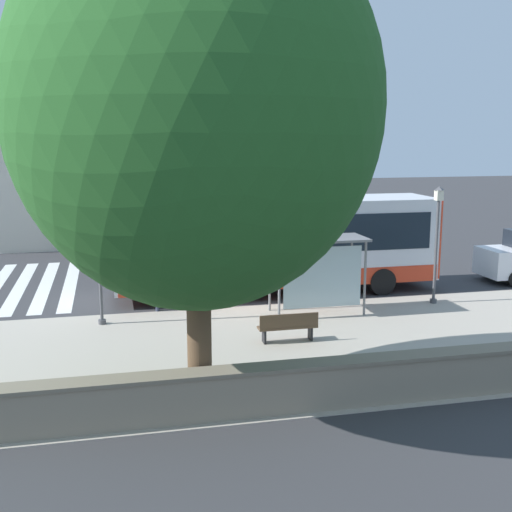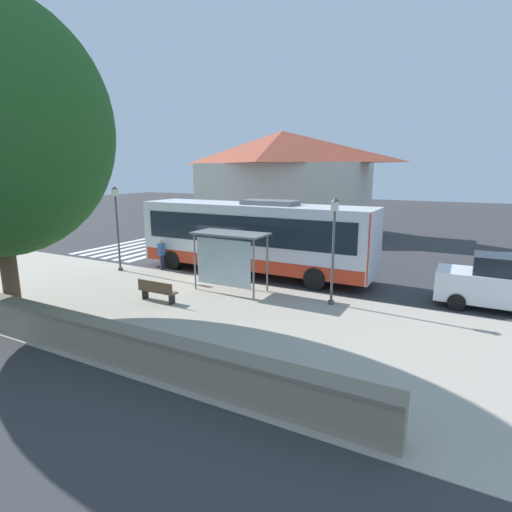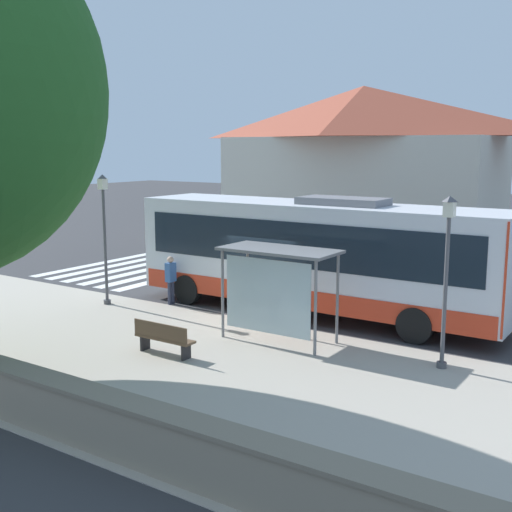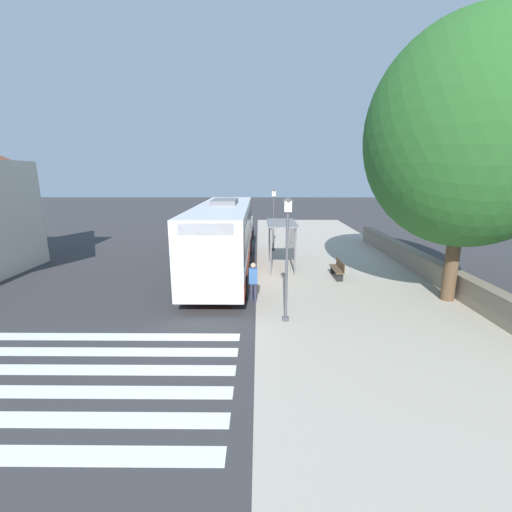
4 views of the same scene
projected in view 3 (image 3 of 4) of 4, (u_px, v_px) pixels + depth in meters
The scene contains 11 objects.
ground_plane at pixel (253, 320), 19.69m from camera, with size 120.00×120.00×0.00m, color #353538.
sidewalk_plaza at pixel (152, 360), 15.99m from camera, with size 9.00×44.00×0.02m.
crosswalk_stripes at pixel (151, 266), 28.63m from camera, with size 9.00×5.25×0.01m.
stone_wall at pixel (10, 390), 12.58m from camera, with size 0.60×20.00×1.06m.
background_building at pixel (362, 165), 33.71m from camera, with size 6.90×14.37×8.36m.
bus at pixel (316, 254), 20.11m from camera, with size 2.75×12.04×3.75m.
bus_shelter at pixel (276, 267), 17.14m from camera, with size 1.53×3.21×2.56m.
pedestrian at pixel (171, 276), 21.47m from camera, with size 0.34×0.22×1.66m.
bench at pixel (163, 338), 16.26m from camera, with size 0.40×1.73×0.88m.
street_lamp_near at pixel (104, 228), 21.23m from camera, with size 0.28×0.28×4.37m.
street_lamp_far at pixel (446, 268), 14.99m from camera, with size 0.28×0.28×4.15m.
Camera 3 is at (-15.82, -10.66, 5.26)m, focal length 45.00 mm.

